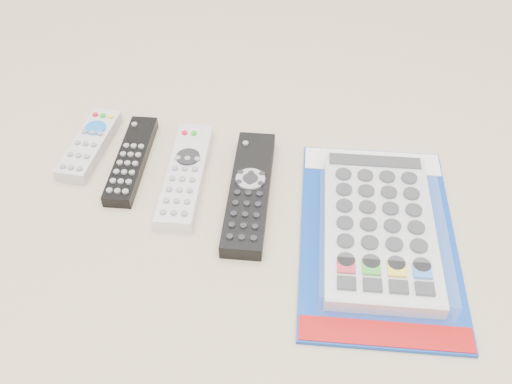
% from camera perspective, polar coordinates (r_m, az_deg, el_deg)
% --- Properties ---
extents(remote_small_grey, '(0.05, 0.16, 0.02)m').
position_cam_1_polar(remote_small_grey, '(0.93, -16.29, 4.57)').
color(remote_small_grey, '#ADAEB0').
rests_on(remote_small_grey, ground).
extents(remote_slim_black, '(0.07, 0.19, 0.02)m').
position_cam_1_polar(remote_slim_black, '(0.89, -12.35, 3.16)').
color(remote_slim_black, black).
rests_on(remote_slim_black, ground).
extents(remote_silver_dvd, '(0.08, 0.22, 0.02)m').
position_cam_1_polar(remote_silver_dvd, '(0.85, -7.06, 1.76)').
color(remote_silver_dvd, silver).
rests_on(remote_silver_dvd, ground).
extents(remote_large_black, '(0.09, 0.24, 0.03)m').
position_cam_1_polar(remote_large_black, '(0.81, -0.66, 0.07)').
color(remote_large_black, black).
rests_on(remote_large_black, ground).
extents(jumbo_remote_packaged, '(0.26, 0.37, 0.05)m').
position_cam_1_polar(jumbo_remote_packaged, '(0.78, 12.20, -3.22)').
color(jumbo_remote_packaged, '#0D3798').
rests_on(jumbo_remote_packaged, ground).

